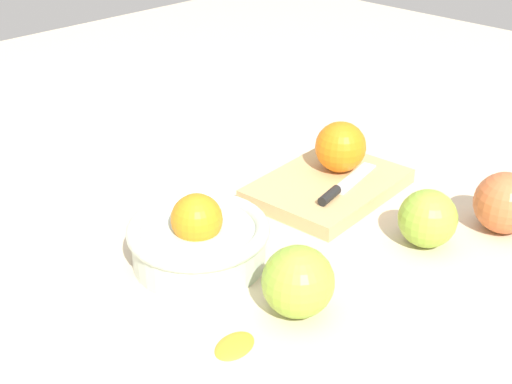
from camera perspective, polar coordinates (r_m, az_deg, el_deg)
ground_plane at (r=0.88m, az=4.30°, el=-5.54°), size 2.40×2.40×0.00m
bowl at (r=0.86m, az=-4.78°, el=-3.82°), size 0.18×0.18×0.09m
cutting_board at (r=1.03m, az=5.98°, el=0.48°), size 0.24×0.18×0.02m
orange_on_board at (r=1.04m, az=7.02°, el=3.73°), size 0.08×0.08×0.08m
knife at (r=1.00m, az=7.00°, el=0.35°), size 0.16×0.05×0.01m
apple_front_right at (r=0.92m, az=14.02°, el=-2.14°), size 0.08×0.08×0.08m
apple_front_right_2 at (r=0.98m, az=19.93°, el=-0.85°), size 0.08×0.08×0.08m
apple_front_left at (r=0.77m, az=3.49°, el=-7.42°), size 0.08×0.08×0.08m
citrus_peel at (r=0.75m, az=-1.80°, el=-12.41°), size 0.06×0.04×0.01m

